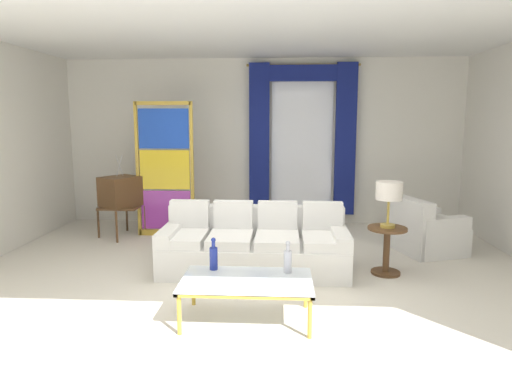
{
  "coord_description": "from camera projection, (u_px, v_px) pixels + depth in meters",
  "views": [
    {
      "loc": [
        0.34,
        -4.97,
        1.92
      ],
      "look_at": [
        0.0,
        0.9,
        1.05
      ],
      "focal_mm": 30.43,
      "sensor_mm": 36.0,
      "label": 1
    }
  ],
  "objects": [
    {
      "name": "couch_white_long",
      "position": [
        255.0,
        246.0,
        5.55
      ],
      "size": [
        2.35,
        0.94,
        0.86
      ],
      "color": "white",
      "rests_on": "ground"
    },
    {
      "name": "wall_rear",
      "position": [
        262.0,
        142.0,
        8.01
      ],
      "size": [
        8.0,
        0.12,
        3.0
      ],
      "primitive_type": "cube",
      "color": "white",
      "rests_on": "ground"
    },
    {
      "name": "bottle_blue_decanter",
      "position": [
        214.0,
        257.0,
        4.37
      ],
      "size": [
        0.08,
        0.08,
        0.33
      ],
      "color": "navy",
      "rests_on": "coffee_table"
    },
    {
      "name": "round_side_table",
      "position": [
        387.0,
        246.0,
        5.38
      ],
      "size": [
        0.48,
        0.48,
        0.59
      ],
      "color": "brown",
      "rests_on": "ground"
    },
    {
      "name": "ceiling_slab",
      "position": [
        255.0,
        32.0,
        5.55
      ],
      "size": [
        8.0,
        7.6,
        0.04
      ],
      "primitive_type": "cube",
      "color": "white"
    },
    {
      "name": "bottle_crystal_tall",
      "position": [
        288.0,
        260.0,
        4.29
      ],
      "size": [
        0.08,
        0.08,
        0.32
      ],
      "color": "silver",
      "rests_on": "coffee_table"
    },
    {
      "name": "vintage_tv",
      "position": [
        121.0,
        193.0,
        7.06
      ],
      "size": [
        0.74,
        0.77,
        1.35
      ],
      "color": "brown",
      "rests_on": "ground"
    },
    {
      "name": "table_lamp_brass",
      "position": [
        389.0,
        193.0,
        5.28
      ],
      "size": [
        0.32,
        0.32,
        0.57
      ],
      "color": "#B29338",
      "rests_on": "round_side_table"
    },
    {
      "name": "curtained_window",
      "position": [
        302.0,
        129.0,
        7.77
      ],
      "size": [
        2.0,
        0.17,
        2.7
      ],
      "color": "white",
      "rests_on": "ground"
    },
    {
      "name": "coffee_table",
      "position": [
        247.0,
        283.0,
        4.12
      ],
      "size": [
        1.24,
        0.72,
        0.41
      ],
      "color": "silver",
      "rests_on": "ground"
    },
    {
      "name": "ground_plane",
      "position": [
        251.0,
        280.0,
        5.2
      ],
      "size": [
        16.0,
        16.0,
        0.0
      ],
      "primitive_type": "plane",
      "color": "silver"
    },
    {
      "name": "peacock_figurine",
      "position": [
        186.0,
        228.0,
        6.79
      ],
      "size": [
        0.44,
        0.6,
        0.5
      ],
      "color": "beige",
      "rests_on": "ground"
    },
    {
      "name": "stained_glass_divider",
      "position": [
        165.0,
        172.0,
        7.06
      ],
      "size": [
        0.95,
        0.05,
        2.2
      ],
      "color": "gold",
      "rests_on": "ground"
    },
    {
      "name": "armchair_white",
      "position": [
        425.0,
        233.0,
        6.27
      ],
      "size": [
        1.03,
        1.02,
        0.8
      ],
      "color": "white",
      "rests_on": "ground"
    }
  ]
}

